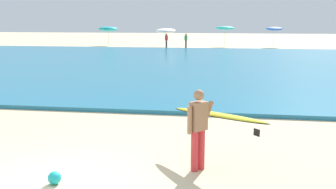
% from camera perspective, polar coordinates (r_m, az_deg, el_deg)
% --- Properties ---
extents(ground_plane, '(160.00, 160.00, 0.00)m').
position_cam_1_polar(ground_plane, '(7.65, -16.99, -13.24)').
color(ground_plane, beige).
extents(sea, '(120.00, 28.00, 0.14)m').
position_cam_1_polar(sea, '(26.25, 1.49, 4.77)').
color(sea, teal).
rests_on(sea, ground).
extents(surfer_with_board, '(2.24, 2.29, 1.73)m').
position_cam_1_polar(surfer_with_board, '(7.88, 6.13, -4.02)').
color(surfer_with_board, red).
rests_on(surfer_with_board, ground).
extents(beach_umbrella_0, '(2.27, 2.29, 2.31)m').
position_cam_1_polar(beach_umbrella_0, '(46.04, -9.18, 9.91)').
color(beach_umbrella_0, beige).
rests_on(beach_umbrella_0, ground).
extents(beach_umbrella_1, '(2.25, 2.28, 2.19)m').
position_cam_1_polar(beach_umbrella_1, '(42.86, -0.36, 9.77)').
color(beach_umbrella_1, beige).
rests_on(beach_umbrella_1, ground).
extents(beach_umbrella_2, '(2.26, 2.28, 2.40)m').
position_cam_1_polar(beach_umbrella_2, '(43.93, 8.76, 10.03)').
color(beach_umbrella_2, beige).
rests_on(beach_umbrella_2, ground).
extents(beach_umbrella_3, '(1.92, 1.93, 2.30)m').
position_cam_1_polar(beach_umbrella_3, '(44.68, 16.01, 9.67)').
color(beach_umbrella_3, beige).
rests_on(beach_umbrella_3, ground).
extents(beachgoer_near_row_left, '(0.32, 0.20, 1.58)m').
position_cam_1_polar(beachgoer_near_row_left, '(41.83, 2.77, 8.32)').
color(beachgoer_near_row_left, '#383842').
rests_on(beachgoer_near_row_left, ground).
extents(beachgoer_near_row_mid, '(0.32, 0.20, 1.58)m').
position_cam_1_polar(beachgoer_near_row_mid, '(41.79, -0.25, 8.33)').
color(beachgoer_near_row_mid, '#383842').
rests_on(beachgoer_near_row_mid, ground).
extents(beach_ball, '(0.26, 0.26, 0.26)m').
position_cam_1_polar(beach_ball, '(7.66, -17.03, -12.13)').
color(beach_ball, '#19ADB2').
rests_on(beach_ball, ground).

